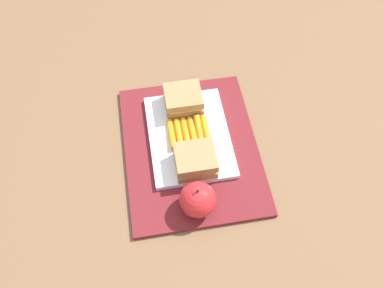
{
  "coord_description": "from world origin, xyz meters",
  "views": [
    {
      "loc": [
        0.46,
        -0.07,
        0.75
      ],
      "look_at": [
        0.01,
        0.0,
        0.04
      ],
      "focal_mm": 38.57,
      "sensor_mm": 36.0,
      "label": 1
    }
  ],
  "objects_px": {
    "food_tray": "(189,136)",
    "apple": "(198,200)",
    "carrot_sticks_bundle": "(189,132)",
    "sandwich_half_right": "(195,160)",
    "sandwich_half_left": "(183,100)"
  },
  "relations": [
    {
      "from": "food_tray",
      "to": "carrot_sticks_bundle",
      "type": "xyz_separation_m",
      "value": [
        -0.0,
        -0.0,
        0.01
      ]
    },
    {
      "from": "sandwich_half_left",
      "to": "apple",
      "type": "distance_m",
      "value": 0.24
    },
    {
      "from": "food_tray",
      "to": "apple",
      "type": "bearing_deg",
      "value": -3.58
    },
    {
      "from": "food_tray",
      "to": "sandwich_half_left",
      "type": "bearing_deg",
      "value": 180.0
    },
    {
      "from": "food_tray",
      "to": "apple",
      "type": "height_order",
      "value": "apple"
    },
    {
      "from": "sandwich_half_left",
      "to": "apple",
      "type": "bearing_deg",
      "value": -2.42
    },
    {
      "from": "apple",
      "to": "sandwich_half_left",
      "type": "bearing_deg",
      "value": 177.58
    },
    {
      "from": "sandwich_half_right",
      "to": "carrot_sticks_bundle",
      "type": "xyz_separation_m",
      "value": [
        -0.08,
        -0.0,
        -0.02
      ]
    },
    {
      "from": "carrot_sticks_bundle",
      "to": "apple",
      "type": "bearing_deg",
      "value": -3.53
    },
    {
      "from": "food_tray",
      "to": "carrot_sticks_bundle",
      "type": "height_order",
      "value": "carrot_sticks_bundle"
    },
    {
      "from": "sandwich_half_right",
      "to": "carrot_sticks_bundle",
      "type": "relative_size",
      "value": 0.91
    },
    {
      "from": "sandwich_half_right",
      "to": "food_tray",
      "type": "bearing_deg",
      "value": 180.0
    },
    {
      "from": "carrot_sticks_bundle",
      "to": "apple",
      "type": "relative_size",
      "value": 1.08
    },
    {
      "from": "sandwich_half_right",
      "to": "apple",
      "type": "height_order",
      "value": "apple"
    },
    {
      "from": "food_tray",
      "to": "apple",
      "type": "xyz_separation_m",
      "value": [
        0.16,
        -0.01,
        0.03
      ]
    }
  ]
}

